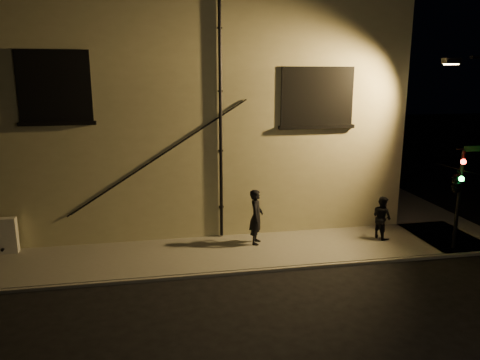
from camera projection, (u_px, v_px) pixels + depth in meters
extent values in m
plane|color=black|center=(295.00, 269.00, 14.19)|extent=(90.00, 90.00, 0.00)
cube|color=#636259|center=(191.00, 255.00, 15.07)|extent=(20.00, 3.00, 0.12)
cube|color=#636259|center=(373.00, 191.00, 23.00)|extent=(3.00, 16.00, 0.12)
cube|color=#C1BB8B|center=(175.00, 107.00, 21.27)|extent=(16.00, 12.00, 8.50)
cube|color=black|center=(172.00, 4.00, 20.26)|extent=(16.20, 12.20, 0.30)
cube|color=black|center=(55.00, 86.00, 14.53)|extent=(2.20, 0.10, 2.20)
cube|color=black|center=(55.00, 86.00, 14.54)|extent=(1.98, 0.05, 1.98)
cube|color=black|center=(317.00, 96.00, 16.18)|extent=(2.60, 0.10, 2.00)
cube|color=black|center=(317.00, 96.00, 16.19)|extent=(2.38, 0.05, 1.78)
cylinder|color=black|center=(221.00, 118.00, 15.66)|extent=(0.11, 0.11, 8.30)
cylinder|color=black|center=(156.00, 159.00, 15.60)|extent=(5.96, 0.04, 3.75)
cylinder|color=black|center=(159.00, 157.00, 15.60)|extent=(5.96, 0.04, 3.75)
imported|color=black|center=(256.00, 217.00, 15.76)|extent=(0.66, 0.80, 1.88)
imported|color=black|center=(382.00, 217.00, 16.30)|extent=(0.76, 0.87, 1.51)
cylinder|color=black|center=(458.00, 200.00, 15.17)|extent=(0.12, 0.12, 3.28)
imported|color=black|center=(457.00, 181.00, 14.85)|extent=(0.69, 2.01, 0.80)
sphere|color=#FF140C|center=(463.00, 162.00, 14.53)|extent=(0.17, 0.17, 0.17)
sphere|color=#14FF3F|center=(461.00, 179.00, 14.66)|extent=(0.17, 0.17, 0.17)
cube|color=#0C4C1E|center=(474.00, 149.00, 14.84)|extent=(0.70, 0.03, 0.18)
cube|color=black|center=(451.00, 61.00, 14.97)|extent=(0.55, 0.28, 0.18)
cube|color=#FFC672|center=(451.00, 64.00, 14.99)|extent=(0.42, 0.20, 0.04)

